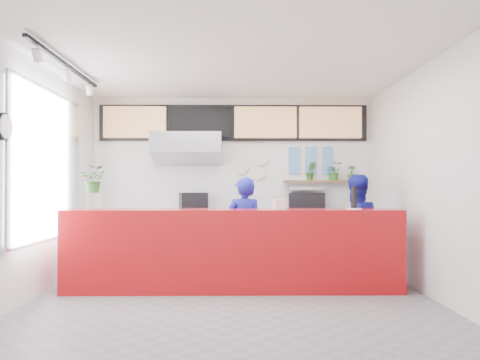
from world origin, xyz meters
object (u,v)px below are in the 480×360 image
(staff_center, at_px, (244,230))
(espresso_machine, at_px, (307,204))
(staff_right, at_px, (356,229))
(panini_oven, at_px, (193,204))
(pepper_mill, at_px, (354,197))
(service_counter, at_px, (233,250))

(staff_center, bearing_deg, espresso_machine, -143.68)
(staff_center, relative_size, staff_right, 0.97)
(panini_oven, bearing_deg, staff_center, -70.79)
(pepper_mill, bearing_deg, staff_right, 73.87)
(service_counter, distance_m, staff_center, 0.55)
(service_counter, height_order, staff_right, staff_right)
(staff_center, height_order, pepper_mill, staff_center)
(staff_center, bearing_deg, panini_oven, -70.41)
(panini_oven, distance_m, espresso_machine, 1.98)
(service_counter, xyz_separation_m, pepper_mill, (1.64, -0.02, 0.71))
(panini_oven, height_order, pepper_mill, pepper_mill)
(panini_oven, relative_size, staff_right, 0.28)
(panini_oven, height_order, staff_center, staff_center)
(pepper_mill, bearing_deg, espresso_machine, 101.06)
(staff_right, bearing_deg, panini_oven, -42.83)
(staff_right, distance_m, pepper_mill, 0.73)
(panini_oven, distance_m, pepper_mill, 2.97)
(panini_oven, relative_size, staff_center, 0.29)
(staff_center, xyz_separation_m, staff_right, (1.64, 0.04, 0.02))
(service_counter, relative_size, pepper_mill, 15.05)
(espresso_machine, distance_m, pepper_mill, 1.87)
(staff_center, bearing_deg, service_counter, 58.37)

